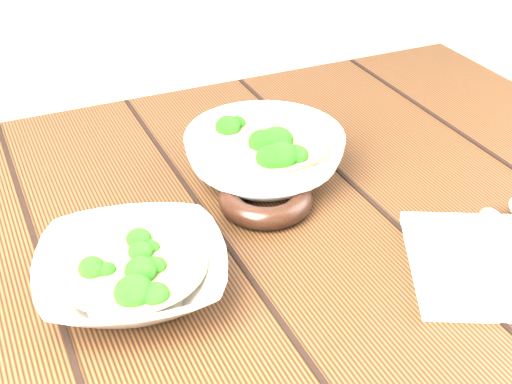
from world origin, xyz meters
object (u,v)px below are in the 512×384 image
at_px(soup_bowl_back, 264,155).
at_px(soup_bowl_front, 132,272).
at_px(napkin, 511,264).
at_px(table, 234,303).
at_px(trivet, 266,199).

bearing_deg(soup_bowl_back, soup_bowl_front, -145.38).
distance_m(soup_bowl_front, napkin, 0.41).
xyz_separation_m(soup_bowl_back, napkin, (0.17, -0.29, -0.03)).
xyz_separation_m(table, trivet, (0.05, 0.02, 0.13)).
height_order(soup_bowl_back, trivet, soup_bowl_back).
distance_m(table, soup_bowl_front, 0.21).
xyz_separation_m(soup_bowl_front, soup_bowl_back, (0.22, 0.15, 0.01)).
bearing_deg(napkin, trivet, 158.60).
height_order(soup_bowl_front, napkin, soup_bowl_front).
xyz_separation_m(table, soup_bowl_front, (-0.14, -0.07, 0.15)).
xyz_separation_m(table, soup_bowl_back, (0.08, 0.09, 0.16)).
distance_m(table, napkin, 0.34).
relative_size(soup_bowl_front, napkin, 1.09).
bearing_deg(soup_bowl_front, napkin, -18.90).
bearing_deg(soup_bowl_front, soup_bowl_back, 34.62).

